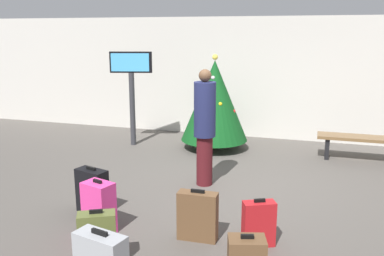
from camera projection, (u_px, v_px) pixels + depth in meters
The scene contains 11 objects.
ground_plane at pixel (221, 188), 6.71m from camera, with size 16.00×16.00×0.00m, color #514C47.
back_wall at pixel (256, 78), 9.71m from camera, with size 16.00×0.20×2.80m, color beige.
holiday_tree at pixel (215, 101), 8.72m from camera, with size 1.41×1.41×2.01m.
flight_info_kiosk at pixel (131, 81), 8.95m from camera, with size 0.89×0.32×2.05m.
waiting_bench at pixel (360, 142), 8.07m from camera, with size 1.61×0.44×0.48m.
traveller_0 at pixel (205, 125), 6.64m from camera, with size 0.48×0.48×1.90m.
suitcase_0 at pixel (198, 216), 4.99m from camera, with size 0.48×0.19×0.64m.
suitcase_2 at pixel (92, 191), 5.75m from camera, with size 0.50×0.33×0.66m.
suitcase_4 at pixel (259, 224), 4.86m from camera, with size 0.41×0.31×0.58m.
suitcase_5 at pixel (99, 208), 5.15m from camera, with size 0.43×0.35×0.70m.
suitcase_6 at pixel (98, 240), 4.39m from camera, with size 0.44×0.35×0.66m.
Camera 1 is at (1.40, -6.17, 2.47)m, focal length 38.83 mm.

